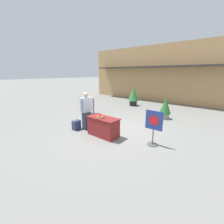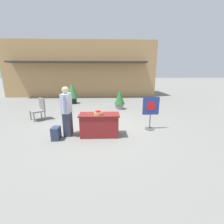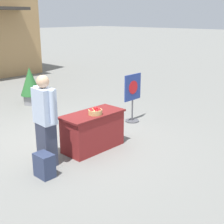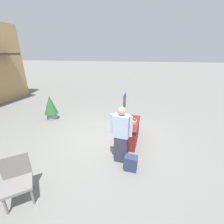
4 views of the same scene
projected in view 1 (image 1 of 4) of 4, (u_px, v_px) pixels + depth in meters
The scene contains 10 objects.
ground_plane at pixel (114, 130), 6.69m from camera, with size 120.00×120.00×0.00m, color slate.
storefront_building at pixel (161, 74), 14.48m from camera, with size 13.17×4.78×4.75m.
display_table at pixel (103, 127), 6.01m from camera, with size 1.34×0.62×0.77m.
apple_basket at pixel (101, 116), 5.83m from camera, with size 0.28×0.28×0.16m.
person_visitor at pixel (86, 111), 6.61m from camera, with size 0.29×0.61×1.68m.
backpack at pixel (76, 125), 6.71m from camera, with size 0.24×0.34×0.42m.
poster_board at pixel (154, 127), 5.15m from camera, with size 0.61×0.36×1.24m.
patio_chair at pixel (91, 105), 9.16m from camera, with size 0.78×0.78×0.99m.
potted_plant_far_right at pixel (133, 95), 11.45m from camera, with size 0.76×0.76×1.45m.
potted_plant_near_right at pixel (165, 107), 8.21m from camera, with size 0.61×0.61×1.16m.
Camera 1 is at (3.96, -4.85, 2.49)m, focal length 24.00 mm.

